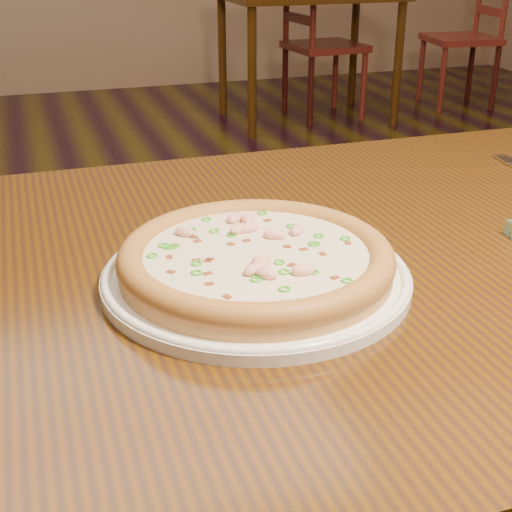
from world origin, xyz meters
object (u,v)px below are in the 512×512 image
object	(u,v)px
plate	(256,275)
chair_d	(469,37)
pizza	(256,259)
chair_c	(317,46)
hero_table	(338,324)
bg_table_right	(309,9)

from	to	relation	value
plate	chair_d	bearing A→B (deg)	53.23
pizza	chair_d	xyz separation A→B (m)	(2.62, 3.50, -0.34)
chair_c	chair_d	size ratio (longest dim) A/B	1.00
chair_c	chair_d	world-z (taller)	same
pizza	chair_c	world-z (taller)	chair_c
plate	chair_d	xyz separation A→B (m)	(2.62, 3.50, -0.32)
chair_c	chair_d	xyz separation A→B (m)	(1.08, 0.02, 0.00)
plate	hero_table	bearing A→B (deg)	22.62
pizza	chair_d	bearing A→B (deg)	53.23
plate	pizza	bearing A→B (deg)	85.66
hero_table	chair_d	size ratio (longest dim) A/B	1.26
bg_table_right	chair_d	bearing A→B (deg)	2.16
pizza	chair_c	bearing A→B (deg)	66.18
bg_table_right	chair_c	world-z (taller)	chair_c
plate	bg_table_right	distance (m)	3.76
pizza	bg_table_right	size ratio (longest dim) A/B	0.28
hero_table	bg_table_right	distance (m)	3.67
pizza	chair_c	xyz separation A→B (m)	(1.54, 3.49, -0.34)
hero_table	chair_c	distance (m)	3.72
hero_table	chair_c	xyz separation A→B (m)	(1.42, 3.44, -0.21)
hero_table	plate	xyz separation A→B (m)	(-0.12, -0.05, 0.11)
pizza	chair_d	distance (m)	4.39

